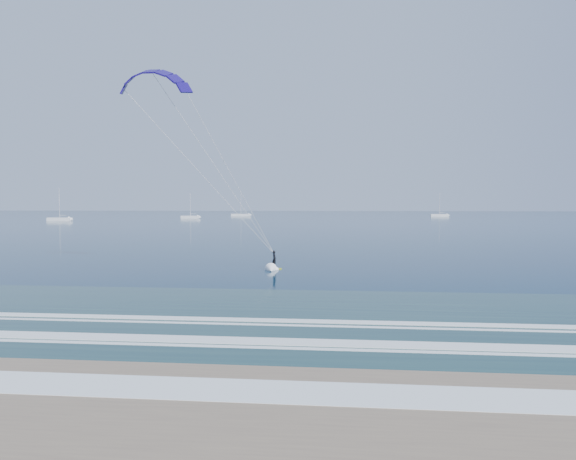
% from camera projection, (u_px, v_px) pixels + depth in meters
% --- Properties ---
extents(ground, '(900.00, 900.00, 0.00)m').
position_uv_depth(ground, '(291.00, 389.00, 16.48)').
color(ground, '#072A3D').
rests_on(ground, ground).
extents(kitesurfer_rig, '(13.75, 8.44, 17.85)m').
position_uv_depth(kitesurfer_rig, '(216.00, 168.00, 43.81)').
color(kitesurfer_rig, '#B8CB17').
rests_on(kitesurfer_rig, ground).
extents(sailboat_0, '(8.64, 2.40, 11.76)m').
position_uv_depth(sailboat_0, '(60.00, 219.00, 185.02)').
color(sailboat_0, white).
rests_on(sailboat_0, ground).
extents(sailboat_1, '(7.71, 2.40, 10.72)m').
position_uv_depth(sailboat_1, '(190.00, 217.00, 214.84)').
color(sailboat_1, white).
rests_on(sailboat_1, ground).
extents(sailboat_2, '(9.59, 2.40, 12.81)m').
position_uv_depth(sailboat_2, '(241.00, 215.00, 259.57)').
color(sailboat_2, white).
rests_on(sailboat_2, ground).
extents(sailboat_3, '(8.52, 2.40, 11.61)m').
position_uv_depth(sailboat_3, '(439.00, 215.00, 251.95)').
color(sailboat_3, white).
rests_on(sailboat_3, ground).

